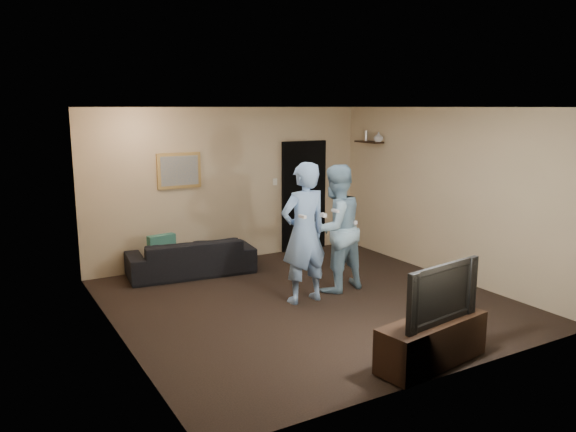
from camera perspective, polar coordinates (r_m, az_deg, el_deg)
ground at (r=7.72m, az=2.00°, el=-8.68°), size 5.00×5.00×0.00m
ceiling at (r=7.27m, az=2.14°, el=10.99°), size 5.00×5.00×0.04m
wall_back at (r=9.57m, az=-5.89°, el=3.15°), size 5.00×0.04×2.60m
wall_front at (r=5.48m, az=16.07°, el=-3.20°), size 5.00×0.04×2.60m
wall_left at (r=6.45m, az=-17.15°, el=-1.15°), size 0.04×5.00×2.60m
wall_right at (r=8.95m, az=15.78°, el=2.24°), size 0.04×5.00×2.60m
sofa at (r=8.98m, az=-9.82°, el=-4.09°), size 2.03×0.98×0.57m
throw_pillow at (r=8.79m, az=-12.70°, el=-3.23°), size 0.44×0.20×0.42m
painting_frame at (r=9.19m, az=-11.01°, el=4.56°), size 0.72×0.05×0.57m
painting_canvas at (r=9.16m, az=-10.95°, el=4.54°), size 0.62×0.01×0.47m
doorway at (r=10.26m, az=1.62°, el=2.04°), size 0.90×0.06×2.00m
light_switch at (r=9.92m, az=-1.34°, el=3.49°), size 0.08×0.02×0.12m
wall_shelf at (r=10.14m, az=8.23°, el=7.46°), size 0.20×0.60×0.03m
shelf_vase at (r=9.93m, az=9.18°, el=7.93°), size 0.18×0.18×0.17m
shelf_figurine at (r=10.20m, az=7.94°, el=8.08°), size 0.06×0.06×0.18m
tv_console at (r=6.05m, az=14.41°, el=-12.26°), size 1.35×0.61×0.47m
television at (r=5.86m, az=14.66°, el=-7.42°), size 1.07×0.29×0.61m
wii_player_left at (r=7.48m, az=1.63°, el=-1.75°), size 0.71×0.53×1.90m
wii_player_right at (r=7.99m, az=4.84°, el=-1.27°), size 0.97×0.81×1.82m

